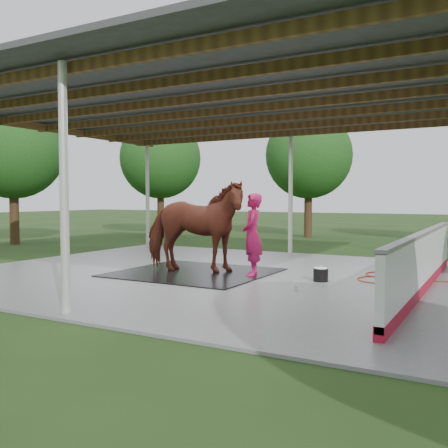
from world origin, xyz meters
The scene contains 12 objects.
ground centered at (0.00, 0.00, 0.00)m, with size 100.00×100.00×0.00m, color #1E3814.
concrete_slab centered at (0.00, 0.00, 0.03)m, with size 12.00×10.00×0.05m, color slate.
pavilion_structure centered at (0.00, 0.00, 3.97)m, with size 12.60×10.60×4.05m.
dasher_board centered at (4.60, 0.00, 0.59)m, with size 0.16×8.00×1.15m.
tree_belt centered at (0.30, 0.90, 3.79)m, with size 28.00×28.00×5.80m.
rubber_mat centered at (-0.48, -0.25, 0.06)m, with size 3.46×3.24×0.03m, color black.
horse centered at (-0.48, -0.25, 1.15)m, with size 1.16×2.55×2.16m, color maroon.
handler centered at (0.93, 0.00, 1.00)m, with size 0.69×0.45×1.89m, color #BF1452.
wash_bucket centered at (2.53, 0.05, 0.20)m, with size 0.32×0.32×0.29m.
soap_bottle_a centered at (2.48, 0.20, 0.21)m, with size 0.12×0.12×0.32m, color silver.
soap_bottle_b centered at (2.47, -1.28, 0.13)m, with size 0.07×0.08×0.16m, color #338CD8.
hose_coil centered at (3.64, 1.22, 0.06)m, with size 1.82×1.80×0.02m.
Camera 1 is at (5.87, -10.20, 1.83)m, focal length 40.00 mm.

